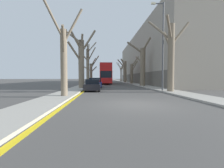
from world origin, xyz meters
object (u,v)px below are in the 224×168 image
(street_tree_right_3, at_px, (125,71))
(street_tree_right_4, at_px, (121,73))
(street_tree_left_2, at_px, (88,64))
(street_tree_right_1, at_px, (142,65))
(street_tree_left_1, at_px, (81,60))
(lamp_post, at_px, (162,43))
(street_tree_left_3, at_px, (91,71))
(street_tree_left_0, at_px, (64,57))
(double_decker_bus, at_px, (106,73))
(street_tree_right_2, at_px, (132,72))
(parked_car_1, at_px, (95,83))
(street_tree_right_0, at_px, (170,54))
(parked_car_0, at_px, (93,85))

(street_tree_right_3, bearing_deg, street_tree_right_4, 90.05)
(street_tree_left_2, distance_m, street_tree_right_1, 10.23)
(street_tree_left_1, bearing_deg, street_tree_right_3, 68.86)
(lamp_post, bearing_deg, street_tree_right_1, 87.54)
(street_tree_left_3, height_order, street_tree_right_1, street_tree_right_1)
(street_tree_left_0, bearing_deg, street_tree_left_2, 89.65)
(street_tree_left_0, bearing_deg, double_decker_bus, 81.68)
(street_tree_left_0, distance_m, double_decker_bus, 24.65)
(street_tree_left_0, bearing_deg, street_tree_right_2, 66.99)
(street_tree_left_2, xyz_separation_m, parked_car_1, (1.69, -6.16, -3.37))
(street_tree_left_3, distance_m, street_tree_right_1, 15.71)
(street_tree_right_1, bearing_deg, street_tree_left_2, 158.65)
(street_tree_right_1, xyz_separation_m, double_decker_bus, (-6.06, 10.75, -1.04))
(street_tree_left_2, height_order, street_tree_right_0, street_tree_left_2)
(street_tree_left_0, bearing_deg, street_tree_right_0, 18.47)
(street_tree_left_0, relative_size, lamp_post, 0.79)
(street_tree_right_1, height_order, double_decker_bus, street_tree_right_1)
(street_tree_right_4, bearing_deg, parked_car_1, -103.47)
(street_tree_right_2, bearing_deg, street_tree_right_1, -91.24)
(street_tree_left_0, height_order, lamp_post, lamp_post)
(street_tree_left_2, height_order, street_tree_right_2, street_tree_left_2)
(parked_car_0, bearing_deg, street_tree_left_3, 95.05)
(street_tree_right_0, relative_size, parked_car_0, 1.99)
(street_tree_right_2, xyz_separation_m, double_decker_bus, (-6.26, 1.25, -0.32))
(street_tree_left_1, height_order, parked_car_1, street_tree_left_1)
(street_tree_left_2, xyz_separation_m, lamp_post, (9.11, -13.28, 1.09))
(street_tree_left_0, height_order, parked_car_0, street_tree_left_0)
(street_tree_left_0, xyz_separation_m, street_tree_left_2, (0.11, 17.36, 1.04))
(street_tree_left_2, relative_size, street_tree_right_4, 1.17)
(street_tree_right_2, distance_m, street_tree_right_4, 20.38)
(street_tree_right_0, height_order, street_tree_right_2, street_tree_right_0)
(street_tree_left_0, height_order, double_decker_bus, street_tree_left_0)
(street_tree_right_2, relative_size, street_tree_right_3, 0.96)
(street_tree_right_0, xyz_separation_m, street_tree_right_2, (0.09, 19.89, -1.00))
(parked_car_0, bearing_deg, street_tree_left_0, -107.87)
(street_tree_left_0, xyz_separation_m, parked_car_0, (1.80, 5.58, -2.38))
(street_tree_left_0, xyz_separation_m, parked_car_1, (1.80, 11.20, -2.33))
(street_tree_right_1, bearing_deg, parked_car_0, -134.16)
(double_decker_bus, bearing_deg, street_tree_right_2, -11.25)
(double_decker_bus, relative_size, lamp_post, 1.28)
(street_tree_left_3, xyz_separation_m, street_tree_right_3, (9.55, 7.89, 0.62))
(street_tree_right_1, distance_m, street_tree_right_2, 9.53)
(street_tree_left_1, distance_m, street_tree_right_4, 35.74)
(lamp_post, bearing_deg, street_tree_left_3, 112.79)
(street_tree_right_0, xyz_separation_m, lamp_post, (-0.53, 0.82, 1.27))
(street_tree_left_3, relative_size, double_decker_bus, 0.56)
(street_tree_right_1, xyz_separation_m, parked_car_1, (-7.82, -2.44, -2.92))
(street_tree_right_0, relative_size, double_decker_bus, 0.65)
(street_tree_left_2, xyz_separation_m, parked_car_0, (1.69, -11.78, -3.43))
(street_tree_right_1, relative_size, street_tree_right_3, 1.06)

